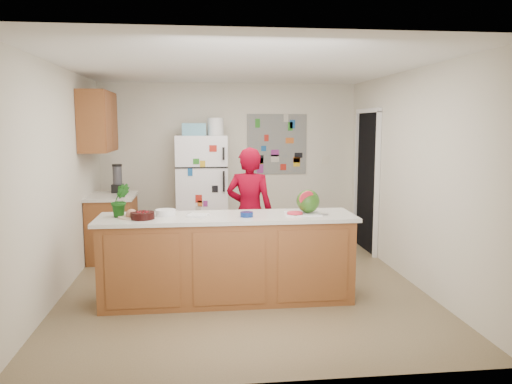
{
  "coord_description": "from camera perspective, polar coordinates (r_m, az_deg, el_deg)",
  "views": [
    {
      "loc": [
        -0.48,
        -5.62,
        1.87
      ],
      "look_at": [
        0.18,
        0.2,
        1.07
      ],
      "focal_mm": 35.0,
      "sensor_mm": 36.0,
      "label": 1
    }
  ],
  "objects": [
    {
      "name": "cherry_bowl",
      "position": [
        5.14,
        -12.84,
        -2.64
      ],
      "size": [
        0.24,
        0.24,
        0.07
      ],
      "primitive_type": "cylinder",
      "rotation": [
        0.0,
        0.0,
        -0.01
      ],
      "color": "black",
      "rests_on": "peninsula_top"
    },
    {
      "name": "side_counter_base",
      "position": [
        7.22,
        -16.04,
        -4.02
      ],
      "size": [
        0.6,
        0.8,
        0.86
      ],
      "primitive_type": "cube",
      "color": "brown",
      "rests_on": "floor"
    },
    {
      "name": "keys",
      "position": [
        5.28,
        7.71,
        -2.57
      ],
      "size": [
        0.1,
        0.05,
        0.01
      ],
      "primitive_type": "cube",
      "rotation": [
        0.0,
        0.0,
        0.06
      ],
      "color": "gray",
      "rests_on": "peninsula_top"
    },
    {
      "name": "side_counter_top",
      "position": [
        7.15,
        -16.18,
        -0.48
      ],
      "size": [
        0.64,
        0.84,
        0.04
      ],
      "primitive_type": "cube",
      "color": "silver",
      "rests_on": "side_counter_base"
    },
    {
      "name": "wall_left",
      "position": [
        5.86,
        -21.58,
        1.18
      ],
      "size": [
        0.02,
        4.5,
        2.5
      ],
      "primitive_type": "cube",
      "color": "beige",
      "rests_on": "ground"
    },
    {
      "name": "fridge_top_bin",
      "position": [
        7.51,
        -7.09,
        7.12
      ],
      "size": [
        0.35,
        0.28,
        0.18
      ],
      "primitive_type": "cube",
      "color": "#5999B2",
      "rests_on": "refrigerator"
    },
    {
      "name": "blender_appliance",
      "position": [
        7.35,
        -15.55,
        1.41
      ],
      "size": [
        0.13,
        0.13,
        0.38
      ],
      "primitive_type": "cylinder",
      "color": "black",
      "rests_on": "side_counter_top"
    },
    {
      "name": "peninsula_top",
      "position": [
        5.22,
        -3.3,
        -2.91
      ],
      "size": [
        2.68,
        0.7,
        0.04
      ],
      "primitive_type": "cube",
      "color": "silver",
      "rests_on": "peninsula_base"
    },
    {
      "name": "watermelon_slice",
      "position": [
        5.24,
        4.46,
        -2.41
      ],
      "size": [
        0.16,
        0.16,
        0.02
      ],
      "primitive_type": "cylinder",
      "color": "red",
      "rests_on": "cutting_board"
    },
    {
      "name": "refrigerator",
      "position": [
        7.57,
        -6.21,
        0.0
      ],
      "size": [
        0.75,
        0.7,
        1.7
      ],
      "primitive_type": "cube",
      "color": "silver",
      "rests_on": "floor"
    },
    {
      "name": "floor",
      "position": [
        5.95,
        -1.55,
        -10.63
      ],
      "size": [
        4.0,
        4.5,
        0.02
      ],
      "primitive_type": "cube",
      "color": "brown",
      "rests_on": "ground"
    },
    {
      "name": "plate",
      "position": [
        5.24,
        -14.01,
        -2.78
      ],
      "size": [
        0.35,
        0.35,
        0.02
      ],
      "primitive_type": "cylinder",
      "rotation": [
        0.0,
        0.0,
        -0.37
      ],
      "color": "#C8B297",
      "rests_on": "peninsula_top"
    },
    {
      "name": "white_bowl",
      "position": [
        5.3,
        -10.3,
        -2.31
      ],
      "size": [
        0.26,
        0.26,
        0.06
      ],
      "primitive_type": "cylinder",
      "rotation": [
        0.0,
        0.0,
        -0.25
      ],
      "color": "white",
      "rests_on": "peninsula_top"
    },
    {
      "name": "watermelon",
      "position": [
        5.32,
        5.97,
        -1.05
      ],
      "size": [
        0.25,
        0.25,
        0.25
      ],
      "primitive_type": "sphere",
      "color": "#2C520F",
      "rests_on": "cutting_board"
    },
    {
      "name": "upper_cabinets",
      "position": [
        7.05,
        -17.61,
        7.68
      ],
      "size": [
        0.35,
        1.0,
        0.8
      ],
      "primitive_type": "cube",
      "color": "brown",
      "rests_on": "wall_left"
    },
    {
      "name": "ceiling",
      "position": [
        5.68,
        -1.65,
        14.26
      ],
      "size": [
        4.0,
        4.5,
        0.02
      ],
      "primitive_type": "cube",
      "color": "white",
      "rests_on": "wall_back"
    },
    {
      "name": "peninsula_base",
      "position": [
        5.33,
        -3.26,
        -7.78
      ],
      "size": [
        2.6,
        0.62,
        0.88
      ],
      "primitive_type": "cube",
      "color": "brown",
      "rests_on": "floor"
    },
    {
      "name": "potted_plant",
      "position": [
        5.29,
        -15.24,
        -0.91
      ],
      "size": [
        0.22,
        0.19,
        0.35
      ],
      "primitive_type": "imported",
      "rotation": [
        0.0,
        0.0,
        0.22
      ],
      "color": "#0B3B11",
      "rests_on": "peninsula_top"
    },
    {
      "name": "cutting_board",
      "position": [
        5.31,
        5.36,
        -2.48
      ],
      "size": [
        0.4,
        0.32,
        0.01
      ],
      "primitive_type": "cube",
      "rotation": [
        0.0,
        0.0,
        -0.09
      ],
      "color": "silver",
      "rests_on": "peninsula_top"
    },
    {
      "name": "wall_right",
      "position": [
        6.18,
        17.3,
        1.69
      ],
      "size": [
        0.02,
        4.5,
        2.5
      ],
      "primitive_type": "cube",
      "color": "beige",
      "rests_on": "ground"
    },
    {
      "name": "person",
      "position": [
        6.11,
        -0.74,
        -2.32
      ],
      "size": [
        0.67,
        0.54,
        1.59
      ],
      "primitive_type": "imported",
      "rotation": [
        0.0,
        0.0,
        2.83
      ],
      "color": "maroon",
      "rests_on": "floor"
    },
    {
      "name": "doorway",
      "position": [
        7.54,
        12.63,
        1.13
      ],
      "size": [
        0.03,
        0.85,
        2.04
      ],
      "primitive_type": "cube",
      "color": "black",
      "rests_on": "ground"
    },
    {
      "name": "paper_towel",
      "position": [
        5.2,
        -6.65,
        -2.66
      ],
      "size": [
        0.25,
        0.23,
        0.02
      ],
      "primitive_type": "cube",
      "rotation": [
        0.0,
        0.0,
        -0.36
      ],
      "color": "silver",
      "rests_on": "peninsula_top"
    },
    {
      "name": "cobalt_bowl",
      "position": [
        5.14,
        -1.07,
        -2.57
      ],
      "size": [
        0.16,
        0.16,
        0.05
      ],
      "primitive_type": "cylinder",
      "rotation": [
        0.0,
        0.0,
        -0.18
      ],
      "color": "navy",
      "rests_on": "peninsula_top"
    },
    {
      "name": "photo_collage",
      "position": [
        7.97,
        2.4,
        5.48
      ],
      "size": [
        0.95,
        0.01,
        0.95
      ],
      "primitive_type": "cube",
      "color": "slate",
      "rests_on": "wall_back"
    },
    {
      "name": "wall_back",
      "position": [
        7.92,
        -3.01,
        3.29
      ],
      "size": [
        4.0,
        0.02,
        2.5
      ],
      "primitive_type": "cube",
      "color": "beige",
      "rests_on": "ground"
    }
  ]
}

